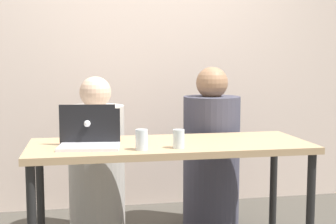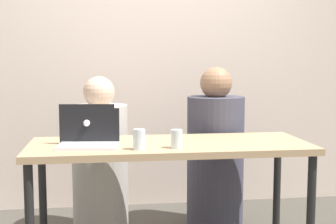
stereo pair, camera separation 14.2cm
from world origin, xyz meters
name	(u,v)px [view 1 (the left image)]	position (x,y,z in m)	size (l,w,h in m)	color
back_wall	(142,72)	(0.00, 1.25, 1.15)	(4.50, 0.10, 2.31)	beige
desk	(170,155)	(0.00, 0.00, 0.68)	(1.68, 0.64, 0.75)	tan
person_on_left	(97,165)	(-0.42, 0.57, 0.51)	(0.42, 0.42, 1.14)	#BBB6AE
person_on_right	(211,157)	(0.42, 0.57, 0.53)	(0.45, 0.45, 1.20)	#414151
laptop_back_left	(89,134)	(-0.48, 0.09, 0.81)	(0.35, 0.30, 0.24)	#3A383E
laptop_front_left	(90,139)	(-0.48, -0.06, 0.80)	(0.37, 0.27, 0.22)	silver
water_glass_center	(179,140)	(0.02, -0.18, 0.80)	(0.07, 0.07, 0.11)	silver
water_glass_left	(142,141)	(-0.20, -0.19, 0.80)	(0.07, 0.07, 0.12)	silver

